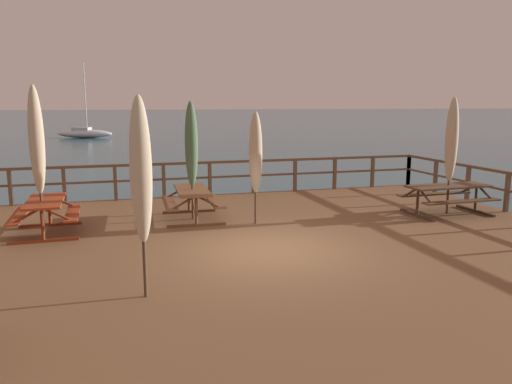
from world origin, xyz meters
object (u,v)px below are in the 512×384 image
object	(u,v)px
picnic_table_back_left	(46,209)
patio_umbrella_tall_mid_left	(256,153)
patio_umbrella_tall_mid_right	(191,145)
patio_umbrella_short_front	(37,141)
patio_umbrella_tall_back_left	(141,171)
picnic_table_back_right	(192,197)
sailboat_distant	(84,133)
picnic_table_mid_left	(448,193)
patio_umbrella_tall_back_right	(452,140)

from	to	relation	value
picnic_table_back_left	patio_umbrella_tall_mid_left	distance (m)	4.89
patio_umbrella_tall_mid_right	patio_umbrella_tall_mid_left	distance (m)	1.65
patio_umbrella_tall_mid_right	patio_umbrella_short_front	bearing A→B (deg)	-170.99
patio_umbrella_tall_back_left	patio_umbrella_tall_mid_left	world-z (taller)	patio_umbrella_tall_back_left
patio_umbrella_short_front	picnic_table_back_left	bearing A→B (deg)	38.95
picnic_table_back_left	patio_umbrella_tall_mid_right	xyz separation A→B (m)	(3.35, 0.49, 1.31)
picnic_table_back_right	patio_umbrella_short_front	distance (m)	3.77
patio_umbrella_tall_back_left	picnic_table_back_left	bearing A→B (deg)	113.09
picnic_table_back_right	sailboat_distant	bearing A→B (deg)	95.96
patio_umbrella_short_front	sailboat_distant	world-z (taller)	sailboat_distant
patio_umbrella_tall_mid_right	sailboat_distant	world-z (taller)	sailboat_distant
picnic_table_mid_left	patio_umbrella_tall_mid_right	world-z (taller)	patio_umbrella_tall_mid_right
sailboat_distant	patio_umbrella_short_front	bearing A→B (deg)	-88.52
picnic_table_back_right	patio_umbrella_tall_back_right	xyz separation A→B (m)	(6.56, -1.24, 1.38)
picnic_table_back_left	sailboat_distant	world-z (taller)	sailboat_distant
picnic_table_back_left	sailboat_distant	distance (m)	44.13
picnic_table_back_left	patio_umbrella_tall_mid_left	world-z (taller)	patio_umbrella_tall_mid_left
picnic_table_mid_left	patio_umbrella_tall_mid_right	distance (m)	6.76
picnic_table_mid_left	patio_umbrella_tall_mid_right	bearing A→B (deg)	168.83
patio_umbrella_tall_mid_right	sailboat_distant	distance (m)	43.90
picnic_table_back_left	patio_umbrella_tall_back_left	bearing A→B (deg)	-66.91
patio_umbrella_short_front	patio_umbrella_tall_back_left	bearing A→B (deg)	-65.90
picnic_table_back_right	patio_umbrella_tall_back_left	bearing A→B (deg)	-107.03
patio_umbrella_tall_mid_right	sailboat_distant	xyz separation A→B (m)	(-4.56, 43.62, -2.08)
sailboat_distant	patio_umbrella_tall_back_right	bearing A→B (deg)	-76.09
picnic_table_back_left	picnic_table_back_right	distance (m)	3.38
picnic_table_back_right	patio_umbrella_short_front	world-z (taller)	patio_umbrella_short_front
patio_umbrella_tall_mid_right	patio_umbrella_tall_mid_left	world-z (taller)	patio_umbrella_tall_mid_right
patio_umbrella_short_front	patio_umbrella_tall_mid_left	size ratio (longest dim) A/B	1.22
patio_umbrella_tall_mid_left	picnic_table_back_right	bearing A→B (deg)	147.51
patio_umbrella_tall_back_right	patio_umbrella_tall_back_left	size ratio (longest dim) A/B	1.02
picnic_table_mid_left	sailboat_distant	bearing A→B (deg)	103.84
picnic_table_mid_left	patio_umbrella_tall_mid_left	distance (m)	5.26
picnic_table_back_left	picnic_table_back_right	world-z (taller)	same
patio_umbrella_tall_mid_right	patio_umbrella_tall_back_left	world-z (taller)	patio_umbrella_tall_back_left
patio_umbrella_tall_back_left	patio_umbrella_tall_mid_left	bearing A→B (deg)	54.05
patio_umbrella_short_front	patio_umbrella_tall_back_right	bearing A→B (deg)	-3.97
picnic_table_mid_left	patio_umbrella_tall_mid_left	xyz separation A→B (m)	(-5.12, 0.40, 1.14)
patio_umbrella_tall_back_right	patio_umbrella_short_front	bearing A→B (deg)	176.03
patio_umbrella_tall_back_right	patio_umbrella_short_front	distance (m)	9.99
patio_umbrella_short_front	patio_umbrella_tall_mid_right	size ratio (longest dim) A/B	1.12
patio_umbrella_short_front	picnic_table_mid_left	bearing A→B (deg)	-4.28
picnic_table_mid_left	patio_umbrella_tall_back_left	distance (m)	8.86
picnic_table_back_right	patio_umbrella_tall_mid_left	distance (m)	2.01
picnic_table_mid_left	patio_umbrella_tall_back_left	bearing A→B (deg)	-155.99
patio_umbrella_tall_back_right	patio_umbrella_tall_mid_left	distance (m)	5.18
patio_umbrella_tall_back_right	sailboat_distant	world-z (taller)	sailboat_distant
patio_umbrella_short_front	patio_umbrella_tall_back_left	world-z (taller)	patio_umbrella_short_front
sailboat_distant	patio_umbrella_tall_mid_right	bearing A→B (deg)	-84.03
patio_umbrella_tall_back_left	patio_umbrella_tall_mid_right	bearing A→B (deg)	72.88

